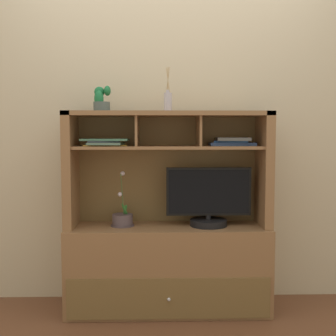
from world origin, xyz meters
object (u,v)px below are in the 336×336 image
Objects in this scene: magazine_stack_centre at (105,142)px; tv_monitor at (209,201)px; diffuser_bottle at (168,102)px; magazine_stack_left at (232,142)px; potted_succulent at (102,101)px; media_console at (168,248)px; potted_orchid at (123,219)px.

tv_monitor is at bearing 2.06° from magazine_stack_centre.
magazine_stack_left is at bearing 2.07° from diffuser_bottle.
diffuser_bottle reaches higher than potted_succulent.
magazine_stack_centre is at bearing -174.27° from media_console.
potted_orchid is 1.20× the size of magazine_stack_left.
potted_succulent is at bearing 171.75° from potted_orchid.
potted_succulent is (-0.45, 0.01, 1.01)m from media_console.
media_console reaches higher than magazine_stack_left.
potted_succulent is at bearing -179.05° from magazine_stack_left.
diffuser_bottle is at bearing 7.39° from magazine_stack_centre.
tv_monitor reaches higher than potted_orchid.
tv_monitor is 0.61m from potted_orchid.
potted_orchid is at bearing -176.61° from diffuser_bottle.
tv_monitor is 0.44m from magazine_stack_left.
media_console is 0.86m from magazine_stack_left.
diffuser_bottle reaches higher than tv_monitor.
diffuser_bottle is (-0.28, 0.03, 0.68)m from tv_monitor.
magazine_stack_left reaches higher than tv_monitor.
magazine_stack_centre is at bearing -175.33° from magazine_stack_left.
potted_orchid is 0.82m from potted_succulent.
magazine_stack_left reaches higher than magazine_stack_centre.
magazine_stack_centre reaches higher than tv_monitor.
potted_orchid is at bearing -177.39° from magazine_stack_left.
potted_succulent reaches higher than magazine_stack_centre.
magazine_stack_left is at bearing 2.61° from potted_orchid.
magazine_stack_left is at bearing 15.41° from tv_monitor.
potted_orchid is 2.15× the size of potted_succulent.
media_console is 2.38× the size of tv_monitor.
diffuser_bottle reaches higher than potted_orchid.
potted_succulent reaches higher than magazine_stack_left.
magazine_stack_centre is at bearing -177.94° from tv_monitor.
magazine_stack_centre is at bearing -172.61° from diffuser_bottle.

